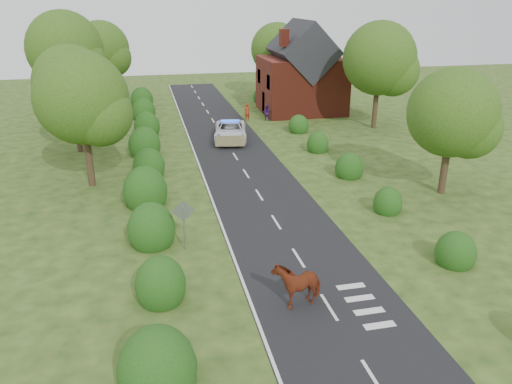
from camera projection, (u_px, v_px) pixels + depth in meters
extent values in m
plane|color=#253F14|center=(298.00, 258.00, 22.93)|extent=(120.00, 120.00, 0.00)
cube|color=black|center=(238.00, 161.00, 36.55)|extent=(6.00, 70.00, 0.02)
cube|color=white|center=(374.00, 379.00, 15.65)|extent=(0.12, 1.80, 0.01)
cube|color=white|center=(329.00, 307.00, 19.29)|extent=(0.12, 1.80, 0.01)
cube|color=white|center=(298.00, 258.00, 22.92)|extent=(0.12, 1.80, 0.01)
cube|color=white|center=(276.00, 222.00, 26.55)|extent=(0.12, 1.80, 0.01)
cube|color=white|center=(259.00, 195.00, 30.18)|extent=(0.12, 1.80, 0.01)
cube|color=white|center=(246.00, 174.00, 33.82)|extent=(0.12, 1.80, 0.01)
cube|color=white|center=(235.00, 156.00, 37.45)|extent=(0.12, 1.80, 0.01)
cube|color=white|center=(227.00, 142.00, 41.08)|extent=(0.12, 1.80, 0.01)
cube|color=white|center=(219.00, 130.00, 44.72)|extent=(0.12, 1.80, 0.01)
cube|color=white|center=(213.00, 120.00, 48.35)|extent=(0.12, 1.80, 0.01)
cube|color=white|center=(208.00, 112.00, 51.98)|extent=(0.12, 1.80, 0.01)
cube|color=white|center=(203.00, 104.00, 55.62)|extent=(0.12, 1.80, 0.01)
cube|color=white|center=(199.00, 98.00, 59.25)|extent=(0.12, 1.80, 0.01)
cube|color=white|center=(195.00, 92.00, 62.88)|extent=(0.12, 1.80, 0.01)
cube|color=white|center=(192.00, 87.00, 66.51)|extent=(0.12, 1.80, 0.01)
cube|color=white|center=(198.00, 163.00, 35.95)|extent=(0.12, 70.00, 0.01)
cube|color=white|center=(380.00, 325.00, 18.21)|extent=(1.20, 0.35, 0.01)
cube|color=white|center=(369.00, 311.00, 19.03)|extent=(1.20, 0.35, 0.01)
cube|color=white|center=(360.00, 298.00, 19.84)|extent=(1.20, 0.35, 0.01)
cube|color=white|center=(351.00, 286.00, 20.66)|extent=(1.20, 0.35, 0.01)
ellipsoid|color=#173F18|center=(158.00, 370.00, 14.94)|extent=(2.40, 2.52, 2.80)
ellipsoid|color=#173F18|center=(161.00, 285.00, 19.59)|extent=(2.00, 2.10, 2.40)
ellipsoid|color=#173F18|center=(152.00, 229.00, 24.06)|extent=(2.30, 2.41, 2.70)
ellipsoid|color=#173F18|center=(145.00, 191.00, 28.53)|extent=(2.50, 2.62, 3.00)
ellipsoid|color=#173F18|center=(149.00, 166.00, 33.18)|extent=(2.10, 2.20, 2.50)
ellipsoid|color=#173F18|center=(145.00, 145.00, 37.65)|extent=(2.40, 2.52, 2.80)
ellipsoid|color=#173F18|center=(147.00, 127.00, 43.18)|extent=(2.20, 2.31, 2.60)
ellipsoid|color=#173F18|center=(144.00, 112.00, 48.58)|extent=(2.30, 2.41, 2.70)
ellipsoid|color=#173F18|center=(142.00, 100.00, 54.00)|extent=(2.40, 2.52, 2.80)
ellipsoid|color=#173F18|center=(455.00, 253.00, 22.28)|extent=(1.80, 1.89, 2.00)
ellipsoid|color=#173F18|center=(388.00, 203.00, 27.68)|extent=(1.60, 1.68, 1.90)
ellipsoid|color=#173F18|center=(349.00, 168.00, 33.15)|extent=(1.90, 2.00, 2.10)
ellipsoid|color=#173F18|center=(318.00, 144.00, 38.58)|extent=(1.70, 1.78, 2.00)
ellipsoid|color=#173F18|center=(299.00, 126.00, 44.09)|extent=(1.80, 1.89, 2.00)
ellipsoid|color=#173F18|center=(260.00, 97.00, 56.77)|extent=(1.70, 1.78, 2.00)
cylinder|color=#332316|center=(89.00, 156.00, 31.06)|extent=(0.44, 0.44, 3.96)
sphere|color=#1A4215|center=(81.00, 98.00, 29.75)|extent=(5.60, 5.60, 5.60)
sphere|color=#5A8020|center=(100.00, 114.00, 29.77)|extent=(3.92, 3.92, 3.92)
cylinder|color=#332316|center=(77.00, 128.00, 38.06)|extent=(0.44, 0.44, 3.74)
sphere|color=#1A4215|center=(71.00, 83.00, 36.82)|extent=(5.60, 5.60, 5.60)
sphere|color=#5A8020|center=(86.00, 95.00, 36.82)|extent=(3.92, 3.92, 3.92)
cylinder|color=#332316|center=(71.00, 97.00, 46.64)|extent=(0.44, 0.44, 4.84)
sphere|color=#1A4215|center=(65.00, 49.00, 45.03)|extent=(6.80, 6.80, 6.80)
sphere|color=#5A8020|center=(79.00, 62.00, 45.06)|extent=(4.76, 4.76, 4.76)
cylinder|color=#332316|center=(105.00, 83.00, 56.35)|extent=(0.44, 0.44, 4.18)
sphere|color=#1A4215|center=(102.00, 48.00, 54.96)|extent=(6.00, 6.00, 6.00)
sphere|color=#5A8020|center=(112.00, 58.00, 54.98)|extent=(4.20, 4.20, 4.20)
cylinder|color=#332316|center=(445.00, 165.00, 29.98)|extent=(0.44, 0.44, 3.52)
sphere|color=#1A4215|center=(452.00, 113.00, 28.81)|extent=(5.20, 5.20, 5.20)
sphere|color=#5A8020|center=(470.00, 128.00, 28.81)|extent=(3.64, 3.64, 3.64)
cylinder|color=#332316|center=(375.00, 104.00, 44.96)|extent=(0.44, 0.44, 4.40)
sphere|color=#1A4215|center=(380.00, 58.00, 43.50)|extent=(6.40, 6.40, 6.40)
sphere|color=#5A8020|center=(394.00, 71.00, 43.51)|extent=(4.48, 4.48, 4.48)
cylinder|color=#332316|center=(276.00, 81.00, 58.55)|extent=(0.44, 0.44, 3.96)
sphere|color=#1A4215|center=(277.00, 49.00, 57.24)|extent=(6.00, 6.00, 6.00)
sphere|color=#5A8020|center=(287.00, 58.00, 57.23)|extent=(4.20, 4.20, 4.20)
cylinder|color=gray|center=(184.00, 229.00, 23.32)|extent=(0.08, 0.08, 2.20)
cube|color=gray|center=(183.00, 211.00, 22.99)|extent=(1.06, 0.04, 1.06)
cube|color=maroon|center=(301.00, 85.00, 51.11)|extent=(8.00, 7.00, 5.50)
cube|color=black|center=(302.00, 50.00, 49.85)|extent=(5.94, 7.40, 5.94)
cube|color=maroon|center=(284.00, 38.00, 47.01)|extent=(0.80, 0.80, 1.60)
imported|color=#5E3314|center=(297.00, 285.00, 19.39)|extent=(2.36, 1.67, 1.51)
imported|color=white|center=(230.00, 131.00, 41.54)|extent=(3.53, 5.96, 1.55)
cube|color=yellow|center=(230.00, 141.00, 38.94)|extent=(2.30, 0.47, 0.86)
cube|color=blue|center=(230.00, 121.00, 41.23)|extent=(1.57, 0.55, 0.14)
imported|color=#A02D16|center=(247.00, 112.00, 48.07)|extent=(0.72, 0.61, 1.69)
imported|color=#371657|center=(267.00, 113.00, 48.18)|extent=(0.92, 0.83, 1.53)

